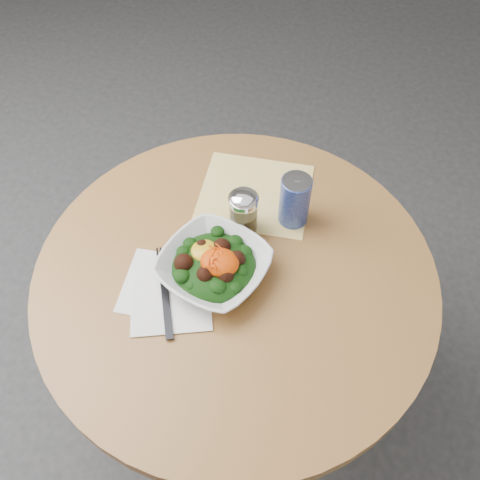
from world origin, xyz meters
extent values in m
plane|color=#2F2F32|center=(0.00, 0.00, 0.00)|extent=(6.00, 6.00, 0.00)
cylinder|color=black|center=(0.00, 0.00, 0.01)|extent=(0.52, 0.52, 0.03)
cylinder|color=black|center=(0.00, 0.00, 0.35)|extent=(0.10, 0.10, 0.71)
cylinder|color=#AC783E|center=(0.00, 0.00, 0.73)|extent=(0.90, 0.90, 0.04)
cube|color=#E3AB0B|center=(-0.02, 0.23, 0.75)|extent=(0.29, 0.27, 0.00)
cube|color=white|center=(-0.14, -0.08, 0.75)|extent=(0.19, 0.19, 0.00)
cube|color=white|center=(-0.11, -0.11, 0.75)|extent=(0.22, 0.22, 0.00)
imported|color=white|center=(-0.04, -0.02, 0.78)|extent=(0.28, 0.28, 0.06)
ellipsoid|color=black|center=(-0.04, -0.02, 0.78)|extent=(0.19, 0.19, 0.07)
ellipsoid|color=gold|center=(-0.07, 0.00, 0.81)|extent=(0.06, 0.06, 0.02)
ellipsoid|color=#E45E05|center=(-0.03, -0.03, 0.81)|extent=(0.08, 0.07, 0.04)
cube|color=black|center=(-0.11, -0.14, 0.76)|extent=(0.08, 0.14, 0.00)
cube|color=black|center=(-0.16, -0.03, 0.76)|extent=(0.06, 0.08, 0.00)
cylinder|color=silver|center=(-0.02, 0.12, 0.80)|extent=(0.06, 0.06, 0.10)
cylinder|color=#9B8548|center=(-0.02, 0.12, 0.78)|extent=(0.05, 0.05, 0.05)
cylinder|color=white|center=(-0.02, 0.12, 0.86)|extent=(0.07, 0.07, 0.01)
ellipsoid|color=white|center=(-0.02, 0.12, 0.86)|extent=(0.06, 0.06, 0.03)
cylinder|color=navy|center=(0.08, 0.18, 0.82)|extent=(0.07, 0.07, 0.13)
cylinder|color=silver|center=(0.08, 0.18, 0.88)|extent=(0.07, 0.07, 0.00)
cube|color=silver|center=(0.08, 0.19, 0.89)|extent=(0.02, 0.02, 0.00)
camera|label=1|loc=(0.21, -0.62, 1.74)|focal=40.00mm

